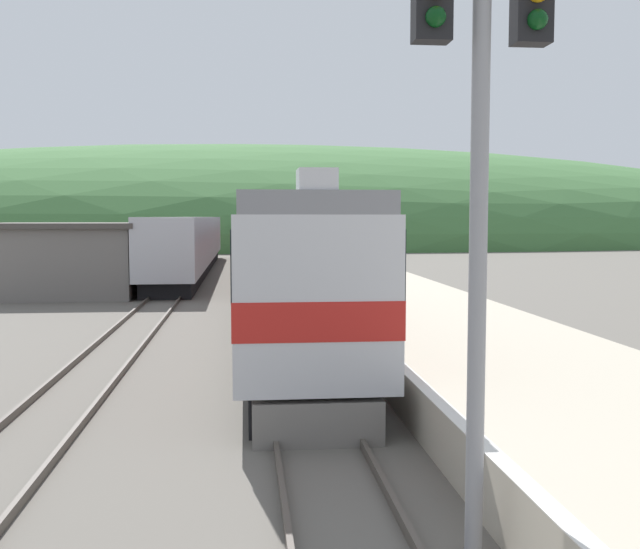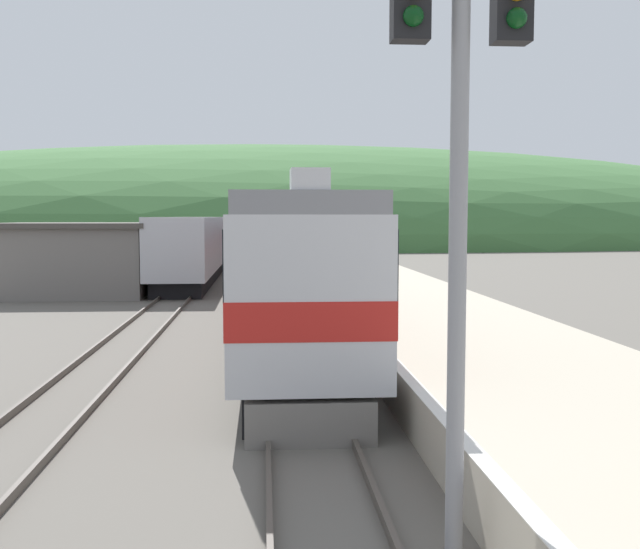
{
  "view_description": "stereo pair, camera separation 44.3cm",
  "coord_description": "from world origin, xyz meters",
  "views": [
    {
      "loc": [
        -1.21,
        -1.17,
        3.84
      ],
      "look_at": [
        0.52,
        15.87,
        2.51
      ],
      "focal_mm": 42.0,
      "sensor_mm": 36.0,
      "label": 1
    },
    {
      "loc": [
        -0.77,
        -1.21,
        3.84
      ],
      "look_at": [
        0.52,
        15.87,
        2.51
      ],
      "focal_mm": 42.0,
      "sensor_mm": 36.0,
      "label": 2
    }
  ],
  "objects": [
    {
      "name": "carriage_third",
      "position": [
        0.0,
        66.34,
        2.32
      ],
      "size": [
        2.86,
        22.44,
        4.27
      ],
      "color": "black",
      "rests_on": "ground"
    },
    {
      "name": "carriage_fourth",
      "position": [
        0.0,
        89.66,
        2.32
      ],
      "size": [
        2.86,
        22.44,
        4.27
      ],
      "color": "black",
      "rests_on": "ground"
    },
    {
      "name": "signal_mast_main",
      "position": [
        1.35,
        6.8,
        5.06
      ],
      "size": [
        2.2,
        0.42,
        7.71
      ],
      "color": "gray",
      "rests_on": "ground"
    },
    {
      "name": "distant_hills",
      "position": [
        0.0,
        120.73,
        0.0
      ],
      "size": [
        198.14,
        89.16,
        29.9
      ],
      "color": "#3D6B38",
      "rests_on": "ground"
    },
    {
      "name": "siding_train",
      "position": [
        -4.91,
        51.42,
        1.97
      ],
      "size": [
        2.9,
        36.9,
        3.82
      ],
      "color": "black",
      "rests_on": "ground"
    },
    {
      "name": "express_train_lead_car",
      "position": [
        0.0,
        20.65,
        2.34
      ],
      "size": [
        2.87,
        20.06,
        4.63
      ],
      "color": "black",
      "rests_on": "ground"
    },
    {
      "name": "carriage_second",
      "position": [
        0.0,
        43.01,
        2.32
      ],
      "size": [
        2.86,
        22.44,
        4.27
      ],
      "color": "black",
      "rests_on": "ground"
    },
    {
      "name": "station_shed",
      "position": [
        -9.87,
        36.16,
        1.79
      ],
      "size": [
        7.39,
        6.49,
        3.55
      ],
      "color": "slate",
      "rests_on": "ground"
    },
    {
      "name": "track_siding",
      "position": [
        -4.91,
        70.0,
        0.08
      ],
      "size": [
        1.52,
        180.0,
        0.16
      ],
      "color": "#4C443D",
      "rests_on": "ground"
    },
    {
      "name": "track_main",
      "position": [
        0.0,
        70.0,
        0.08
      ],
      "size": [
        1.52,
        180.0,
        0.16
      ],
      "color": "#4C443D",
      "rests_on": "ground"
    },
    {
      "name": "platform",
      "position": [
        4.55,
        50.0,
        0.46
      ],
      "size": [
        5.67,
        140.0,
        0.93
      ],
      "color": "#B2A893",
      "rests_on": "ground"
    }
  ]
}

